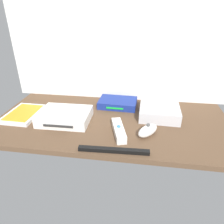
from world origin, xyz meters
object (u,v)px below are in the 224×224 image
object	(u,v)px
sensor_bar	(114,150)
game_case	(24,114)
mini_computer	(159,111)
network_router	(118,103)
game_console	(65,116)
remote_wand	(119,130)
remote_nunchuk	(148,130)

from	to	relation	value
sensor_bar	game_case	bearing A→B (deg)	152.75
mini_computer	sensor_bar	world-z (taller)	mini_computer
mini_computer	network_router	distance (cm)	20.89
mini_computer	game_case	distance (cm)	60.67
network_router	game_console	bearing A→B (deg)	-136.24
mini_computer	sensor_bar	distance (cm)	32.79
game_console	remote_wand	size ratio (longest dim) A/B	1.40
game_console	remote_wand	xyz separation A→B (cm)	(23.73, -6.64, -0.69)
remote_wand	sensor_bar	bearing A→B (deg)	-107.71
game_case	game_console	bearing A→B (deg)	-4.56
network_router	mini_computer	bearing A→B (deg)	-18.99
remote_wand	sensor_bar	distance (cm)	11.51
remote_wand	sensor_bar	xyz separation A→B (cm)	(-0.36, -11.47, -0.81)
game_case	sensor_bar	distance (cm)	48.11
game_console	network_router	size ratio (longest dim) A/B	1.15
game_console	network_router	world-z (taller)	game_console
mini_computer	remote_wand	distance (cm)	23.30
network_router	game_case	bearing A→B (deg)	-156.26
mini_computer	remote_nunchuk	size ratio (longest dim) A/B	1.65
mini_computer	remote_nunchuk	world-z (taller)	mini_computer
game_console	remote_wand	world-z (taller)	game_console
remote_wand	remote_nunchuk	bearing A→B (deg)	-12.70
game_console	remote_nunchuk	distance (cm)	35.21
remote_nunchuk	game_console	bearing A→B (deg)	-152.27
game_case	sensor_bar	world-z (taller)	game_case
mini_computer	sensor_bar	size ratio (longest dim) A/B	0.73
game_console	mini_computer	xyz separation A→B (cm)	(39.81, 10.19, 0.44)
mini_computer	remote_nunchuk	distance (cm)	17.02
network_router	remote_wand	xyz separation A→B (cm)	(3.34, -24.50, -0.19)
mini_computer	remote_wand	world-z (taller)	mini_computer
remote_nunchuk	sensor_bar	size ratio (longest dim) A/B	0.44
network_router	remote_nunchuk	size ratio (longest dim) A/B	1.75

